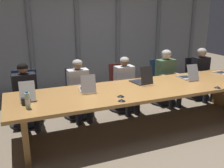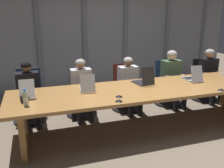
# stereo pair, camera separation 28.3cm
# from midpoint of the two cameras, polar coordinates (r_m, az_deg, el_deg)

# --- Properties ---
(ground_plane) EXTENTS (13.88, 13.88, 0.00)m
(ground_plane) POSITION_cam_midpoint_polar(r_m,az_deg,el_deg) (4.45, 9.73, -9.88)
(ground_plane) COLOR #7F705B
(conference_table) EXTENTS (4.53, 1.15, 0.73)m
(conference_table) POSITION_cam_midpoint_polar(r_m,az_deg,el_deg) (4.22, 10.13, -2.56)
(conference_table) COLOR #B77F42
(conference_table) RESTS_ON ground_plane
(curtain_backdrop) EXTENTS (6.94, 0.17, 2.83)m
(curtain_backdrop) POSITION_cam_midpoint_polar(r_m,az_deg,el_deg) (6.32, -0.21, 11.55)
(curtain_backdrop) COLOR gray
(curtain_backdrop) RESTS_ON ground_plane
(laptop_left_end) EXTENTS (0.22, 0.45, 0.29)m
(laptop_left_end) POSITION_cam_midpoint_polar(r_m,az_deg,el_deg) (3.88, -17.00, -1.91)
(laptop_left_end) COLOR beige
(laptop_left_end) RESTS_ON conference_table
(laptop_left_mid) EXTENTS (0.27, 0.42, 0.29)m
(laptop_left_mid) POSITION_cam_midpoint_polar(r_m,az_deg,el_deg) (3.98, -3.79, -0.71)
(laptop_left_mid) COLOR #BCBCC1
(laptop_left_mid) RESTS_ON conference_table
(laptop_center) EXTENTS (0.30, 0.43, 0.33)m
(laptop_center) POSITION_cam_midpoint_polar(r_m,az_deg,el_deg) (4.37, 9.17, 0.75)
(laptop_center) COLOR #2D2D33
(laptop_center) RESTS_ON conference_table
(laptop_right_mid) EXTENTS (0.25, 0.45, 0.30)m
(laptop_right_mid) POSITION_cam_midpoint_polar(r_m,az_deg,el_deg) (4.83, 19.66, 1.45)
(laptop_right_mid) COLOR #A8ADB7
(laptop_right_mid) RESTS_ON conference_table
(office_chair_left_end) EXTENTS (0.60, 0.61, 0.94)m
(office_chair_left_end) POSITION_cam_midpoint_polar(r_m,az_deg,el_deg) (4.76, -17.04, -4.06)
(office_chair_left_end) COLOR navy
(office_chair_left_end) RESTS_ON ground_plane
(office_chair_left_mid) EXTENTS (0.60, 0.60, 0.91)m
(office_chair_left_mid) POSITION_cam_midpoint_polar(r_m,az_deg,el_deg) (4.86, -5.50, -3.11)
(office_chair_left_mid) COLOR #2D2D38
(office_chair_left_mid) RESTS_ON ground_plane
(office_chair_center) EXTENTS (0.60, 0.60, 0.92)m
(office_chair_center) POSITION_cam_midpoint_polar(r_m,az_deg,el_deg) (5.13, 4.73, -2.00)
(office_chair_center) COLOR #511E19
(office_chair_center) RESTS_ON ground_plane
(office_chair_right_mid) EXTENTS (0.60, 0.60, 0.94)m
(office_chair_right_mid) POSITION_cam_midpoint_polar(r_m,az_deg,el_deg) (5.57, 14.12, -0.90)
(office_chair_right_mid) COLOR navy
(office_chair_right_mid) RESTS_ON ground_plane
(office_chair_right_end) EXTENTS (0.60, 0.61, 0.90)m
(office_chair_right_end) POSITION_cam_midpoint_polar(r_m,az_deg,el_deg) (6.11, 21.75, -0.13)
(office_chair_right_end) COLOR black
(office_chair_right_end) RESTS_ON ground_plane
(person_left_end) EXTENTS (0.43, 0.57, 1.12)m
(person_left_end) POSITION_cam_midpoint_polar(r_m,az_deg,el_deg) (4.52, -17.06, -1.40)
(person_left_end) COLOR black
(person_left_end) RESTS_ON ground_plane
(person_left_mid) EXTENTS (0.40, 0.55, 1.11)m
(person_left_mid) POSITION_cam_midpoint_polar(r_m,az_deg,el_deg) (4.62, -5.26, -0.34)
(person_left_mid) COLOR silver
(person_left_mid) RESTS_ON ground_plane
(person_center) EXTENTS (0.40, 0.56, 1.10)m
(person_center) POSITION_cam_midpoint_polar(r_m,az_deg,el_deg) (4.91, 5.74, 0.54)
(person_center) COLOR silver
(person_center) RESTS_ON ground_plane
(person_right_mid) EXTENTS (0.44, 0.57, 1.18)m
(person_right_mid) POSITION_cam_midpoint_polar(r_m,az_deg,el_deg) (5.37, 15.40, 2.04)
(person_right_mid) COLOR #4C6B4C
(person_right_mid) RESTS_ON ground_plane
(person_right_end) EXTENTS (0.39, 0.55, 1.17)m
(person_right_end) POSITION_cam_midpoint_polar(r_m,az_deg,el_deg) (5.93, 23.08, 2.52)
(person_right_end) COLOR black
(person_right_end) RESTS_ON ground_plane
(water_bottle_primary) EXTENTS (0.07, 0.07, 0.24)m
(water_bottle_primary) POSITION_cam_midpoint_polar(r_m,az_deg,el_deg) (3.45, -17.23, -3.28)
(water_bottle_primary) COLOR #ADD1B2
(water_bottle_primary) RESTS_ON conference_table
(coffee_mug_far) EXTENTS (0.13, 0.08, 0.10)m
(coffee_mug_far) POSITION_cam_midpoint_polar(r_m,az_deg,el_deg) (3.62, -17.72, -3.36)
(coffee_mug_far) COLOR black
(coffee_mug_far) RESTS_ON conference_table
(conference_mic_left_side) EXTENTS (0.11, 0.11, 0.03)m
(conference_mic_left_side) POSITION_cam_midpoint_polar(r_m,az_deg,el_deg) (3.68, 3.84, -2.79)
(conference_mic_left_side) COLOR black
(conference_mic_left_side) RESTS_ON conference_table
(conference_mic_middle) EXTENTS (0.11, 0.11, 0.03)m
(conference_mic_middle) POSITION_cam_midpoint_polar(r_m,az_deg,el_deg) (3.51, 3.94, -3.81)
(conference_mic_middle) COLOR black
(conference_mic_middle) RESTS_ON conference_table
(conference_mic_right_side) EXTENTS (0.11, 0.11, 0.03)m
(conference_mic_right_side) POSITION_cam_midpoint_polar(r_m,az_deg,el_deg) (4.41, 25.65, -1.15)
(conference_mic_right_side) COLOR black
(conference_mic_right_side) RESTS_ON conference_table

